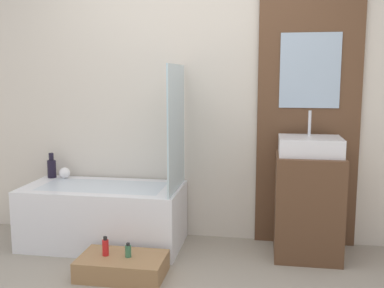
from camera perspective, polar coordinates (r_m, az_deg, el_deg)
wall_tiled_back at (r=3.93m, az=0.06°, el=6.79°), size 4.20×0.06×2.60m
wall_wood_accent at (r=3.84m, az=14.64°, el=6.61°), size 0.83×0.04×2.60m
bathtub at (r=3.92m, az=-11.15°, el=-8.86°), size 1.33×0.65×0.51m
glass_shower_screen at (r=3.59m, az=-2.01°, el=2.05°), size 0.01×0.64×1.01m
wooden_step_bench at (r=3.38m, az=-8.84°, el=-15.07°), size 0.62×0.38×0.15m
vanity_cabinet at (r=3.71m, az=14.47°, el=-7.58°), size 0.51×0.50×0.82m
sink at (r=3.60m, az=14.75°, el=-0.24°), size 0.48×0.38×0.34m
vase_tall_dark at (r=4.28m, az=-17.39°, el=-2.87°), size 0.08×0.08×0.23m
vase_round_light at (r=4.22m, az=-15.87°, el=-3.55°), size 0.10×0.10×0.10m
bottle_soap_primary at (r=3.36m, az=-10.93°, el=-12.72°), size 0.05×0.05×0.14m
bottle_soap_secondary at (r=3.32m, az=-8.11°, el=-13.27°), size 0.04×0.04×0.10m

